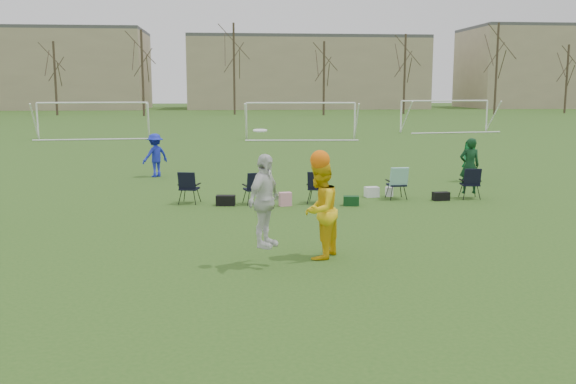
{
  "coord_description": "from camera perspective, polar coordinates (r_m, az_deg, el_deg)",
  "views": [
    {
      "loc": [
        -0.87,
        -10.98,
        3.44
      ],
      "look_at": [
        0.37,
        2.32,
        1.25
      ],
      "focal_mm": 40.0,
      "sensor_mm": 36.0,
      "label": 1
    }
  ],
  "objects": [
    {
      "name": "goal_mid",
      "position": [
        43.28,
        1.14,
        7.29
      ],
      "size": [
        7.4,
        0.63,
        2.46
      ],
      "rotation": [
        0.0,
        0.0,
        -0.07
      ],
      "color": "white",
      "rests_on": "ground"
    },
    {
      "name": "goal_left",
      "position": [
        45.93,
        -16.93,
        7.01
      ],
      "size": [
        7.39,
        0.76,
        2.46
      ],
      "rotation": [
        0.0,
        0.0,
        0.09
      ],
      "color": "white",
      "rests_on": "ground"
    },
    {
      "name": "building_row",
      "position": [
        107.28,
        -1.29,
        10.65
      ],
      "size": [
        126.0,
        16.0,
        13.0
      ],
      "color": "tan",
      "rests_on": "ground"
    },
    {
      "name": "sideline_setup",
      "position": [
        19.66,
        6.04,
        0.81
      ],
      "size": [
        9.37,
        1.78,
        1.89
      ],
      "color": "#0E3419",
      "rests_on": "ground"
    },
    {
      "name": "goal_right",
      "position": [
        51.83,
        13.78,
        7.36
      ],
      "size": [
        7.35,
        1.14,
        2.46
      ],
      "rotation": [
        0.0,
        0.0,
        0.14
      ],
      "color": "white",
      "rests_on": "ground"
    },
    {
      "name": "center_contest",
      "position": [
        12.67,
        1.1,
        -1.21
      ],
      "size": [
        2.18,
        1.7,
        2.66
      ],
      "color": "white",
      "rests_on": "ground"
    },
    {
      "name": "fielder_blue",
      "position": [
        25.35,
        -11.72,
        3.21
      ],
      "size": [
        1.23,
        1.17,
        1.68
      ],
      "primitive_type": "imported",
      "rotation": [
        0.0,
        0.0,
        3.84
      ],
      "color": "#1926C1",
      "rests_on": "ground"
    },
    {
      "name": "tree_line",
      "position": [
        80.85,
        -4.63,
        10.44
      ],
      "size": [
        110.28,
        3.28,
        11.4
      ],
      "color": "#382B21",
      "rests_on": "ground"
    },
    {
      "name": "fielder_green_far",
      "position": [
        24.52,
        15.86,
        2.71
      ],
      "size": [
        0.56,
        0.8,
        1.55
      ],
      "primitive_type": "imported",
      "rotation": [
        0.0,
        0.0,
        -1.47
      ],
      "color": "#157841",
      "rests_on": "ground"
    },
    {
      "name": "ground",
      "position": [
        11.54,
        -0.79,
        -8.03
      ],
      "size": [
        260.0,
        260.0,
        0.0
      ],
      "primitive_type": "plane",
      "color": "#2D551A",
      "rests_on": "ground"
    }
  ]
}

